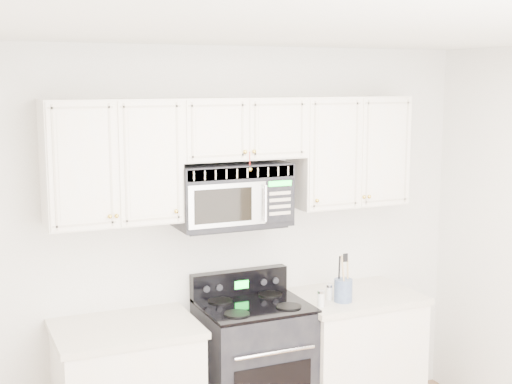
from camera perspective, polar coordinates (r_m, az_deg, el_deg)
room at (r=3.34m, az=9.18°, el=-10.04°), size 3.51×3.51×2.61m
base_cabinet_right at (r=5.18m, az=7.71°, el=-13.28°), size 0.86×0.65×0.92m
range at (r=4.86m, az=-0.18°, el=-14.02°), size 0.69×0.63×1.10m
upper_cabinets at (r=4.59m, az=-1.44°, el=3.37°), size 2.44×0.37×0.75m
microwave at (r=4.58m, az=-1.96°, el=-0.19°), size 0.73×0.41×0.40m
utensil_crock at (r=4.81m, az=6.99°, el=-7.77°), size 0.12×0.12×0.33m
shaker_salt at (r=4.69m, az=5.22°, el=-8.49°), size 0.05×0.05×0.11m
shaker_pepper at (r=4.85m, az=5.90°, el=-7.97°), size 0.04×0.04×0.10m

